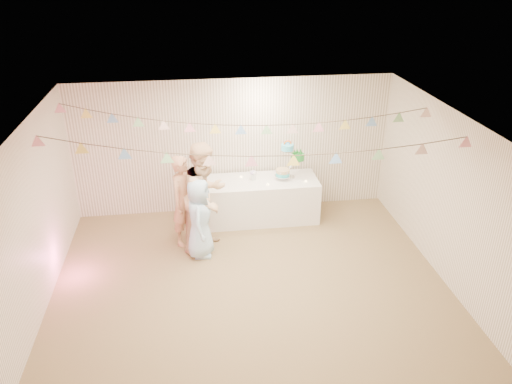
{
  "coord_description": "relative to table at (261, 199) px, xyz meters",
  "views": [
    {
      "loc": [
        -0.78,
        -6.35,
        4.67
      ],
      "look_at": [
        0.2,
        0.8,
        1.15
      ],
      "focal_mm": 35.0,
      "sensor_mm": 36.0,
      "label": 1
    }
  ],
  "objects": [
    {
      "name": "posy",
      "position": [
        -0.14,
        0.05,
        0.44
      ],
      "size": [
        0.16,
        0.16,
        0.18
      ],
      "primitive_type": null,
      "color": "white",
      "rests_on": "table"
    },
    {
      "name": "cake_middle",
      "position": [
        0.73,
        0.14,
        0.71
      ],
      "size": [
        0.27,
        0.27,
        0.22
      ],
      "primitive_type": null,
      "color": "#1C812A",
      "rests_on": "cake_stand"
    },
    {
      "name": "person_adult_a",
      "position": [
        -1.41,
        -0.69,
        0.42
      ],
      "size": [
        0.67,
        0.71,
        1.63
      ],
      "primitive_type": "imported",
      "rotation": [
        0.0,
        0.0,
        0.93
      ],
      "color": "tan",
      "rests_on": "floor"
    },
    {
      "name": "tealight_3",
      "position": [
        0.35,
        0.22,
        0.41
      ],
      "size": [
        0.04,
        0.04,
        0.03
      ],
      "primitive_type": "cylinder",
      "color": "#FFD88C",
      "rests_on": "table"
    },
    {
      "name": "bunting_back",
      "position": [
        -0.45,
        -0.9,
        1.95
      ],
      "size": [
        5.6,
        1.1,
        0.4
      ],
      "primitive_type": null,
      "color": "pink",
      "rests_on": "ceiling"
    },
    {
      "name": "person_child",
      "position": [
        -1.18,
        -1.12,
        0.29
      ],
      "size": [
        0.53,
        0.73,
        1.39
      ],
      "primitive_type": "imported",
      "rotation": [
        0.0,
        0.0,
        1.43
      ],
      "color": "#B4DBFF",
      "rests_on": "floor"
    },
    {
      "name": "platter",
      "position": [
        -0.65,
        -0.05,
        0.36
      ],
      "size": [
        0.35,
        0.35,
        0.02
      ],
      "primitive_type": "cylinder",
      "color": "white",
      "rests_on": "table"
    },
    {
      "name": "tealight_2",
      "position": [
        0.1,
        -0.22,
        0.41
      ],
      "size": [
        0.04,
        0.04,
        0.03
      ],
      "primitive_type": "cylinder",
      "color": "#FFD88C",
      "rests_on": "table"
    },
    {
      "name": "bunting_front",
      "position": [
        -0.45,
        -2.2,
        1.92
      ],
      "size": [
        5.6,
        0.9,
        0.36
      ],
      "primitive_type": null,
      "color": "#72A5E5",
      "rests_on": "ceiling"
    },
    {
      "name": "right_wall",
      "position": [
        2.55,
        -2.0,
        0.9
      ],
      "size": [
        5.0,
        5.0,
        0.0
      ],
      "primitive_type": "plane",
      "color": "white",
      "rests_on": "ground"
    },
    {
      "name": "floor",
      "position": [
        -0.45,
        -2.0,
        -0.4
      ],
      "size": [
        6.0,
        6.0,
        0.0
      ],
      "primitive_type": "plane",
      "color": "olive",
      "rests_on": "ground"
    },
    {
      "name": "tealight_4",
      "position": [
        0.82,
        -0.18,
        0.41
      ],
      "size": [
        0.04,
        0.04,
        0.03
      ],
      "primitive_type": "cylinder",
      "color": "#FFD88C",
      "rests_on": "table"
    },
    {
      "name": "person_adult_b",
      "position": [
        -1.06,
        -0.89,
        0.56
      ],
      "size": [
        1.16,
        1.18,
        1.92
      ],
      "primitive_type": "imported",
      "rotation": [
        0.0,
        0.0,
        0.84
      ],
      "color": "#E1B48A",
      "rests_on": "floor"
    },
    {
      "name": "cake_bottom",
      "position": [
        0.4,
        -0.01,
        0.44
      ],
      "size": [
        0.31,
        0.31,
        0.15
      ],
      "primitive_type": null,
      "color": "#2BC3C9",
      "rests_on": "cake_stand"
    },
    {
      "name": "table",
      "position": [
        0.0,
        0.0,
        0.0
      ],
      "size": [
        2.13,
        0.85,
        0.8
      ],
      "primitive_type": "cube",
      "color": "white",
      "rests_on": "floor"
    },
    {
      "name": "cake_stand",
      "position": [
        0.55,
        0.05,
        0.7
      ],
      "size": [
        0.63,
        0.37,
        0.7
      ],
      "primitive_type": null,
      "color": "silver",
      "rests_on": "table"
    },
    {
      "name": "back_wall",
      "position": [
        -0.45,
        0.5,
        0.9
      ],
      "size": [
        6.0,
        6.0,
        0.0
      ],
      "primitive_type": "plane",
      "color": "white",
      "rests_on": "ground"
    },
    {
      "name": "tealight_1",
      "position": [
        -0.35,
        0.18,
        0.41
      ],
      "size": [
        0.04,
        0.04,
        0.03
      ],
      "primitive_type": "cylinder",
      "color": "#FFD88C",
      "rests_on": "table"
    },
    {
      "name": "front_wall",
      "position": [
        -0.45,
        -4.5,
        0.9
      ],
      "size": [
        6.0,
        6.0,
        0.0
      ],
      "primitive_type": "plane",
      "color": "white",
      "rests_on": "ground"
    },
    {
      "name": "left_wall",
      "position": [
        -3.45,
        -2.0,
        0.9
      ],
      "size": [
        5.0,
        5.0,
        0.0
      ],
      "primitive_type": "plane",
      "color": "white",
      "rests_on": "ground"
    },
    {
      "name": "tealight_0",
      "position": [
        -0.8,
        -0.15,
        0.41
      ],
      "size": [
        0.04,
        0.04,
        0.03
      ],
      "primitive_type": "cylinder",
      "color": "#FFD88C",
      "rests_on": "table"
    },
    {
      "name": "ceiling",
      "position": [
        -0.45,
        -2.0,
        2.2
      ],
      "size": [
        6.0,
        6.0,
        0.0
      ],
      "primitive_type": "plane",
      "color": "silver",
      "rests_on": "ground"
    },
    {
      "name": "cake_top_tier",
      "position": [
        0.49,
        0.02,
        0.98
      ],
      "size": [
        0.25,
        0.25,
        0.19
      ],
      "primitive_type": null,
      "color": "#46BCDC",
      "rests_on": "cake_stand"
    }
  ]
}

